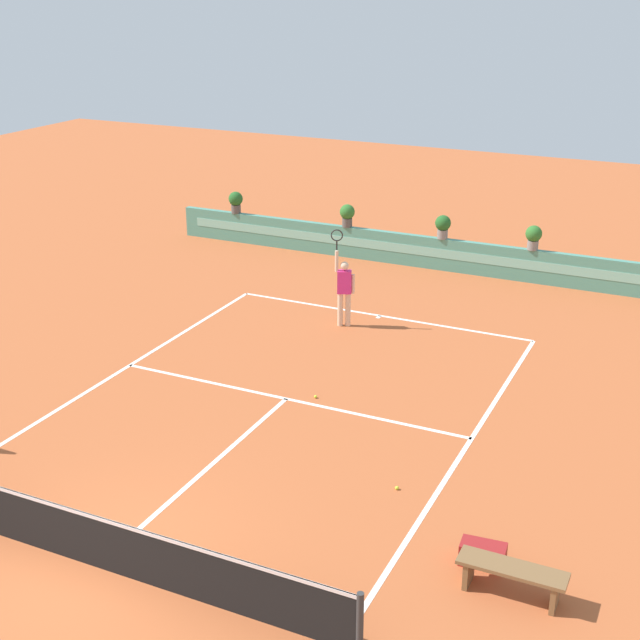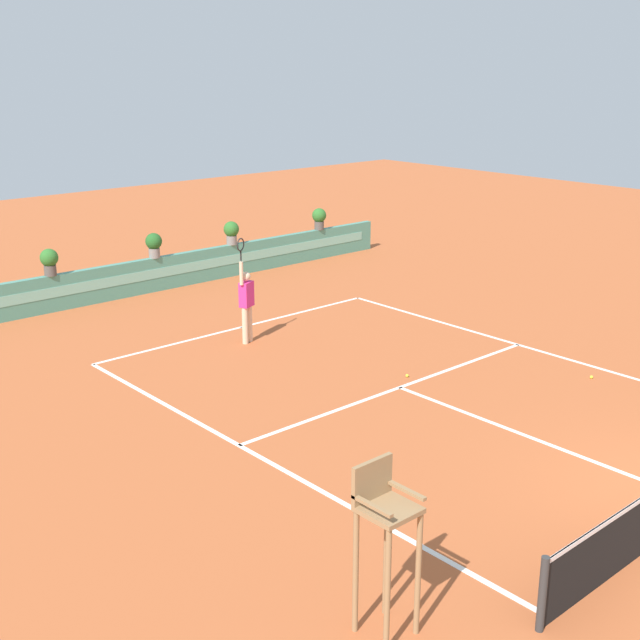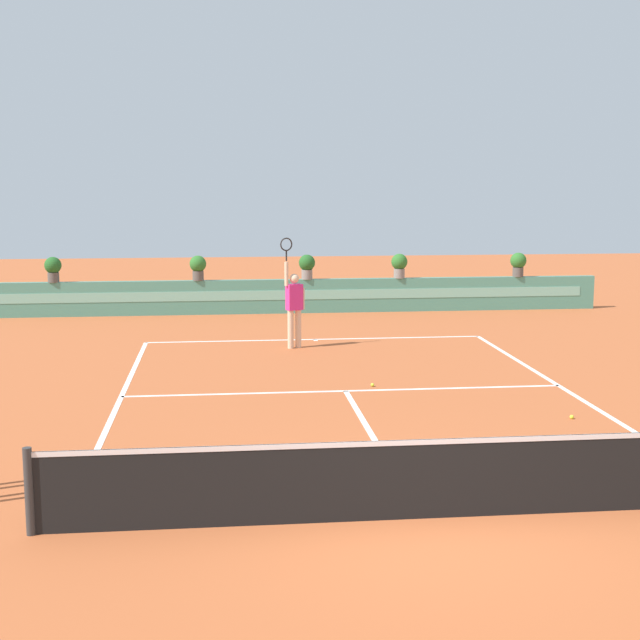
{
  "view_description": "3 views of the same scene",
  "coord_description": "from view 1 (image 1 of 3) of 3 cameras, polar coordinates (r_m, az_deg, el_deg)",
  "views": [
    {
      "loc": [
        7.96,
        -8.77,
        8.54
      ],
      "look_at": [
        -0.24,
        8.62,
        1.0
      ],
      "focal_mm": 49.68,
      "sensor_mm": 36.0,
      "label": 1
    },
    {
      "loc": [
        -11.91,
        -4.52,
        6.46
      ],
      "look_at": [
        -0.24,
        8.62,
        1.0
      ],
      "focal_mm": 46.87,
      "sensor_mm": 36.0,
      "label": 2
    },
    {
      "loc": [
        -2.26,
        -9.77,
        3.9
      ],
      "look_at": [
        -0.24,
        8.62,
        1.0
      ],
      "focal_mm": 50.45,
      "sensor_mm": 36.0,
      "label": 3
    }
  ],
  "objects": [
    {
      "name": "bench_courtside",
      "position": [
        13.71,
        12.25,
        -15.71
      ],
      "size": [
        1.6,
        0.44,
        0.51
      ],
      "color": "brown",
      "rests_on": "ground"
    },
    {
      "name": "potted_plant_left",
      "position": [
        28.33,
        1.77,
        6.84
      ],
      "size": [
        0.48,
        0.48,
        0.72
      ],
      "color": "#514C47",
      "rests_on": "back_wall_barrier"
    },
    {
      "name": "back_wall_barrier",
      "position": [
        27.58,
        7.37,
        4.29
      ],
      "size": [
        18.0,
        0.21,
        1.0
      ],
      "color": "#4C8E7A",
      "rests_on": "ground"
    },
    {
      "name": "potted_plant_far_left",
      "position": [
        30.14,
        -5.45,
        7.65
      ],
      "size": [
        0.48,
        0.48,
        0.72
      ],
      "color": "#514C47",
      "rests_on": "back_wall_barrier"
    },
    {
      "name": "tennis_ball_mid_court",
      "position": [
        19.15,
        -0.29,
        -4.96
      ],
      "size": [
        0.07,
        0.07,
        0.07
      ],
      "primitive_type": "sphere",
      "color": "#CCE033",
      "rests_on": "ground"
    },
    {
      "name": "net",
      "position": [
        14.31,
        -14.4,
        -13.49
      ],
      "size": [
        8.92,
        0.1,
        1.0
      ],
      "color": "#333333",
      "rests_on": "ground"
    },
    {
      "name": "tennis_ball_near_baseline",
      "position": [
        16.03,
        4.98,
        -10.72
      ],
      "size": [
        0.07,
        0.07,
        0.07
      ],
      "primitive_type": "sphere",
      "color": "#CCE033",
      "rests_on": "ground"
    },
    {
      "name": "court_lines",
      "position": [
        19.39,
        -1.76,
        -4.71
      ],
      "size": [
        8.32,
        11.94,
        0.01
      ],
      "color": "white",
      "rests_on": "ground"
    },
    {
      "name": "potted_plant_centre",
      "position": [
        27.27,
        7.92,
        6.06
      ],
      "size": [
        0.48,
        0.48,
        0.72
      ],
      "color": "gray",
      "rests_on": "back_wall_barrier"
    },
    {
      "name": "potted_plant_right",
      "position": [
        26.62,
        13.59,
        5.28
      ],
      "size": [
        0.48,
        0.48,
        0.72
      ],
      "color": "gray",
      "rests_on": "back_wall_barrier"
    },
    {
      "name": "tennis_player",
      "position": [
        22.66,
        1.56,
        2.11
      ],
      "size": [
        0.58,
        0.34,
        2.58
      ],
      "color": "beige",
      "rests_on": "ground"
    },
    {
      "name": "gear_bag",
      "position": [
        14.36,
        10.45,
        -14.62
      ],
      "size": [
        0.73,
        0.42,
        0.36
      ],
      "primitive_type": "cube",
      "rotation": [
        0.0,
        0.0,
        0.09
      ],
      "color": "maroon",
      "rests_on": "ground"
    },
    {
      "name": "ground_plane",
      "position": [
        18.82,
        -2.76,
        -5.59
      ],
      "size": [
        60.0,
        60.0,
        0.0
      ],
      "primitive_type": "plane",
      "color": "#B2562D"
    }
  ]
}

